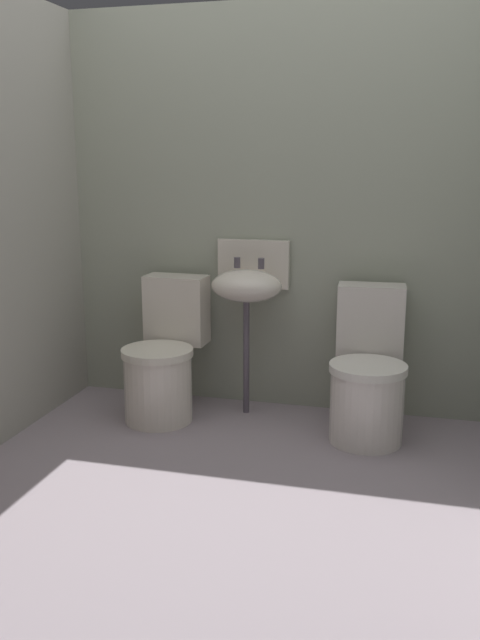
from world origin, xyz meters
TOP-DOWN VIEW (x-y plane):
  - ground_plane at (0.00, 0.00)m, footprint 2.87×2.54m
  - wall_back at (0.00, 1.12)m, footprint 2.87×0.10m
  - toilet_left at (-0.57, 0.72)m, footprint 0.41×0.60m
  - toilet_right at (0.58, 0.72)m, footprint 0.42×0.61m
  - sink at (-0.13, 0.91)m, footprint 0.42×0.35m

SIDE VIEW (x-z plane):
  - ground_plane at x=0.00m, z-range -0.08..0.00m
  - toilet_left at x=-0.57m, z-range -0.07..0.71m
  - toilet_right at x=0.58m, z-range -0.07..0.71m
  - sink at x=-0.13m, z-range 0.26..1.25m
  - wall_back at x=0.00m, z-range 0.00..2.28m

